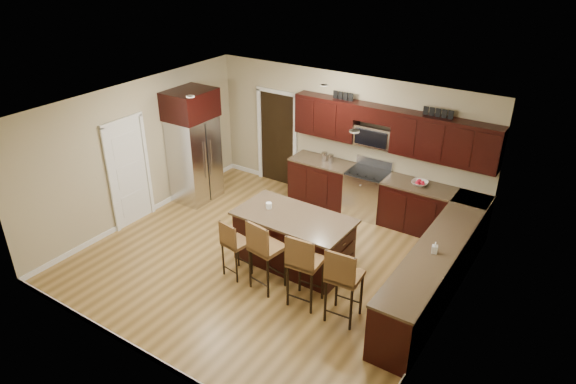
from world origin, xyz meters
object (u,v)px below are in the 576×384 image
Objects in this scene: range at (367,193)px; island at (294,241)px; refrigerator at (194,145)px; stool_left at (234,243)px; stool_extra at (343,277)px; stool_right at (303,263)px; stool_mid at (264,248)px.

range reaches higher than island.
stool_left is at bearing -36.04° from refrigerator.
stool_extra is (1.98, -0.01, 0.13)m from stool_left.
stool_extra is at bearing -4.57° from stool_right.
stool_right reaches higher than stool_left.
stool_right is 4.17m from refrigerator.
stool_left is at bearing -105.89° from range.
stool_mid is at bearing 175.38° from stool_extra.
stool_right is (0.72, -0.85, 0.34)m from island.
refrigerator is at bearing -157.98° from range.
stool_right is (0.72, -0.00, 0.01)m from stool_mid.
stool_extra is (1.10, -3.11, 0.30)m from range.
stool_left is at bearing -124.82° from island.
stool_mid reaches higher than range.
stool_extra is at bearing -30.87° from island.
stool_right is (1.33, -0.01, 0.13)m from stool_left.
stool_mid is 0.72m from stool_right.
stool_left is 0.62m from stool_mid.
stool_mid is at bearing -88.69° from island.
island is 3.26m from refrigerator.
stool_mid is (-0.27, -3.11, 0.29)m from range.
stool_mid is (0.00, -0.85, 0.33)m from island.
stool_left is 0.43× the size of refrigerator.
island is 0.91m from stool_mid.
refrigerator is (-3.03, 0.92, 0.78)m from island.
stool_right is at bearing -48.79° from island.
stool_left is (-0.61, -0.84, 0.21)m from island.
range reaches higher than stool_left.
stool_left is 3.05m from refrigerator.
range is at bearing 94.01° from stool_mid.
island is 1.61× the size of stool_extra.
stool_mid is 3.54m from refrigerator.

